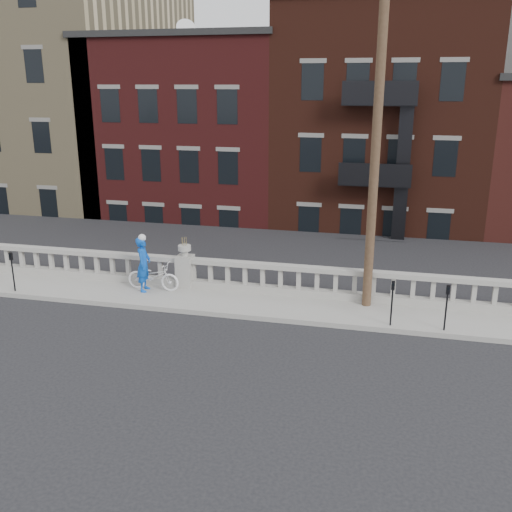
{
  "coord_description": "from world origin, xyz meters",
  "views": [
    {
      "loc": [
        6.65,
        -13.65,
        6.94
      ],
      "look_at": [
        2.69,
        3.2,
        1.65
      ],
      "focal_mm": 40.0,
      "sensor_mm": 36.0,
      "label": 1
    }
  ],
  "objects": [
    {
      "name": "utility_pole",
      "position": [
        6.2,
        3.6,
        5.24
      ],
      "size": [
        1.6,
        0.28,
        10.0
      ],
      "color": "#422D1E",
      "rests_on": "sidewalk"
    },
    {
      "name": "parking_meter_d",
      "position": [
        8.46,
        2.15,
        1.0
      ],
      "size": [
        0.1,
        0.09,
        1.36
      ],
      "color": "black",
      "rests_on": "sidewalk"
    },
    {
      "name": "bicycle",
      "position": [
        -0.94,
        3.36,
        0.63
      ],
      "size": [
        1.84,
        0.66,
        0.96
      ],
      "primitive_type": "imported",
      "rotation": [
        0.0,
        0.0,
        1.56
      ],
      "color": "white",
      "rests_on": "sidewalk"
    },
    {
      "name": "lower_level",
      "position": [
        0.56,
        23.04,
        2.63
      ],
      "size": [
        80.0,
        44.0,
        20.8
      ],
      "color": "#605E59",
      "rests_on": "ground"
    },
    {
      "name": "planter_pedestal",
      "position": [
        0.0,
        3.95,
        0.83
      ],
      "size": [
        0.55,
        0.55,
        1.76
      ],
      "color": "gray",
      "rests_on": "sidewalk"
    },
    {
      "name": "balustrade",
      "position": [
        0.0,
        3.95,
        0.64
      ],
      "size": [
        28.0,
        0.34,
        1.03
      ],
      "color": "gray",
      "rests_on": "sidewalk"
    },
    {
      "name": "ground",
      "position": [
        0.0,
        0.0,
        0.0
      ],
      "size": [
        120.0,
        120.0,
        0.0
      ],
      "primitive_type": "plane",
      "color": "black",
      "rests_on": "ground"
    },
    {
      "name": "sidewalk",
      "position": [
        0.0,
        3.0,
        0.07
      ],
      "size": [
        32.0,
        2.2,
        0.15
      ],
      "primitive_type": "cube",
      "color": "gray",
      "rests_on": "ground"
    },
    {
      "name": "parking_meter_b",
      "position": [
        -5.48,
        2.15,
        1.0
      ],
      "size": [
        0.1,
        0.09,
        1.36
      ],
      "color": "black",
      "rests_on": "sidewalk"
    },
    {
      "name": "cyclist",
      "position": [
        -1.2,
        3.22,
        1.08
      ],
      "size": [
        0.52,
        0.73,
        1.87
      ],
      "primitive_type": "imported",
      "rotation": [
        0.0,
        0.0,
        1.69
      ],
      "color": "#0C49B9",
      "rests_on": "sidewalk"
    },
    {
      "name": "parking_meter_c",
      "position": [
        6.96,
        2.15,
        1.0
      ],
      "size": [
        0.1,
        0.09,
        1.36
      ],
      "color": "black",
      "rests_on": "sidewalk"
    }
  ]
}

